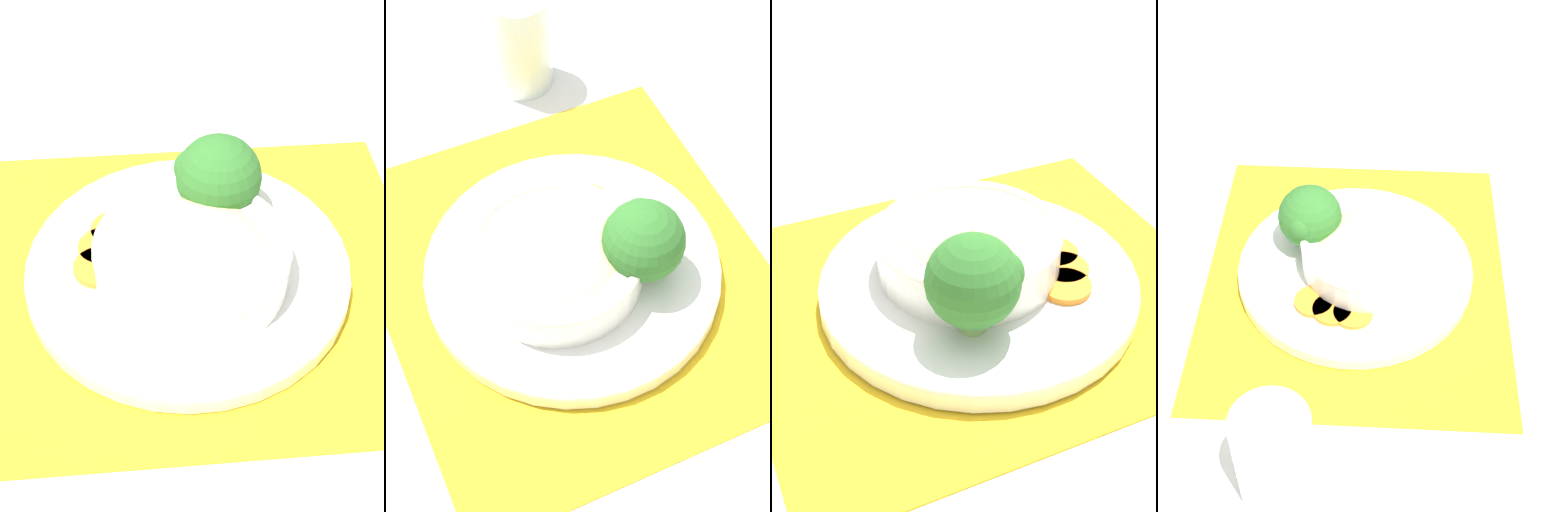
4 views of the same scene
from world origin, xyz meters
The scene contains 8 objects.
ground_plane centered at (0.00, 0.00, 0.00)m, with size 4.00×4.00×0.00m, color white.
placemat centered at (0.00, 0.00, 0.00)m, with size 0.46×0.41×0.00m.
plate centered at (0.00, 0.00, 0.02)m, with size 0.29×0.29×0.02m.
bowl centered at (0.00, -0.02, 0.05)m, with size 0.17×0.17×0.05m.
broccoli_floret centered at (0.04, 0.05, 0.07)m, with size 0.08×0.08×0.09m.
carrot_slice_near centered at (-0.06, 0.05, 0.02)m, with size 0.05×0.05×0.01m.
carrot_slice_middle centered at (-0.07, 0.03, 0.02)m, with size 0.05×0.05×0.01m.
carrot_slice_far centered at (-0.08, 0.01, 0.02)m, with size 0.05×0.05×0.01m.
Camera 1 is at (-0.08, -0.42, 0.48)m, focal length 50.00 mm.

